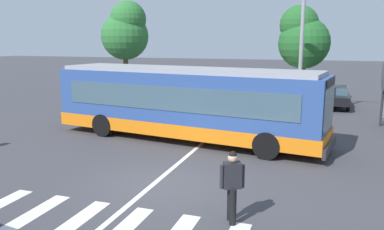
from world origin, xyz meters
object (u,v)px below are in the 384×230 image
Objects in this scene: parked_car_black at (334,95)px; background_tree_right at (303,38)px; parked_car_red at (247,92)px; city_transit_bus at (185,103)px; parked_car_white at (289,94)px; parked_car_silver at (207,90)px; background_tree_left at (126,31)px; twin_arm_street_lamp at (303,12)px; pedestrian_crossing_street at (232,183)px.

background_tree_right is at bearing 153.86° from parked_car_black.
city_transit_bus is at bearing -93.40° from parked_car_red.
parked_car_red is at bearing 175.59° from parked_car_white.
city_transit_bus reaches higher than parked_car_silver.
city_transit_bus is at bearing -51.53° from background_tree_left.
background_tree_right is at bearing 71.30° from city_transit_bus.
background_tree_left is (-11.72, 0.04, 4.08)m from parked_car_white.
parked_car_red is at bearing -158.82° from background_tree_right.
background_tree_left reaches higher than city_transit_bus.
parked_car_black is 0.70× the size of background_tree_right.
twin_arm_street_lamp is at bearing -53.14° from parked_car_red.
parked_car_red is at bearing 99.70° from pedestrian_crossing_street.
parked_car_silver is at bearing 176.44° from parked_car_white.
parked_car_silver is at bearing 108.18° from pedestrian_crossing_street.
pedestrian_crossing_street is at bearing -89.38° from parked_car_white.
city_transit_bus is 2.67× the size of parked_car_black.
city_transit_bus is 2.66× the size of parked_car_silver.
twin_arm_street_lamp is at bearing -87.33° from background_tree_right.
parked_car_red is (-3.00, 17.53, -0.20)m from pedestrian_crossing_street.
parked_car_red is at bearing -2.70° from parked_car_silver.
pedestrian_crossing_street is 0.38× the size of parked_car_red.
parked_car_white and parked_car_black have the same top height.
background_tree_right is at bearing 10.82° from parked_car_silver.
parked_car_red is 5.56m from parked_car_black.
city_transit_bus is at bearing -108.70° from background_tree_right.
background_tree_right is (6.21, 1.19, 3.60)m from parked_car_silver.
parked_car_black is 4.32m from background_tree_right.
parked_car_white is at bearing -170.05° from parked_car_black.
background_tree_left is (-12.60, 4.76, -0.74)m from twin_arm_street_lamp.
twin_arm_street_lamp reaches higher than parked_car_red.
parked_car_red is at bearing -177.28° from parked_car_black.
parked_car_black is at bearing 2.72° from parked_car_red.
parked_car_white is 2.78m from parked_car_black.
city_transit_bus reaches higher than parked_car_white.
parked_car_red and parked_car_black have the same top height.
parked_car_silver is (-5.80, 17.66, -0.20)m from pedestrian_crossing_street.
parked_car_white is at bearing -3.56° from parked_car_silver.
background_tree_right reaches higher than parked_car_white.
background_tree_right is (3.40, 1.32, 3.60)m from parked_car_red.
city_transit_bus is at bearing -119.65° from parked_car_black.
twin_arm_street_lamp is (6.50, -5.06, 4.82)m from parked_car_silver.
parked_car_black is (5.55, 0.26, 0.00)m from parked_car_red.
background_tree_right is at bearing 88.77° from pedestrian_crossing_street.
pedestrian_crossing_street is at bearing -93.16° from twin_arm_street_lamp.
background_tree_left is at bearing -178.88° from parked_car_red.
background_tree_right reaches higher than parked_car_red.
parked_car_silver is at bearing 2.87° from background_tree_left.
parked_car_white is 6.80m from twin_arm_street_lamp.
parked_car_black is at bearing 0.91° from parked_car_silver.
parked_car_red is 1.00× the size of parked_car_white.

